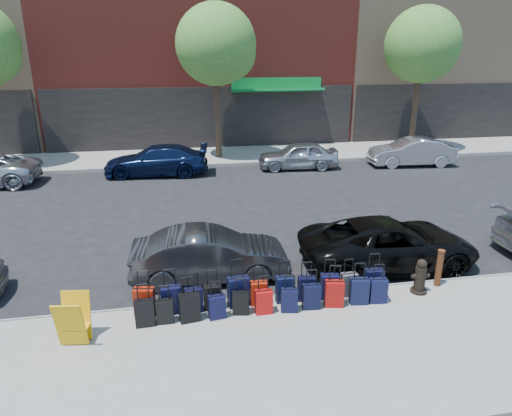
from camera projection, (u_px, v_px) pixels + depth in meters
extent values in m
plane|color=black|center=(234.00, 229.00, 14.32)|extent=(120.00, 120.00, 0.00)
cube|color=gray|center=(280.00, 357.00, 8.25)|extent=(60.00, 4.00, 0.15)
cube|color=gray|center=(208.00, 156.00, 23.58)|extent=(60.00, 4.00, 0.15)
cube|color=gray|center=(260.00, 299.00, 10.13)|extent=(60.00, 0.08, 0.15)
cube|color=gray|center=(212.00, 166.00, 21.70)|extent=(60.00, 0.08, 0.15)
cube|color=black|center=(205.00, 119.00, 24.85)|extent=(16.66, 0.15, 3.40)
cube|color=#0C6F2D|center=(278.00, 90.00, 24.70)|extent=(5.00, 0.91, 0.27)
cube|color=#0C6F2D|center=(277.00, 83.00, 24.86)|extent=(5.00, 0.10, 0.60)
cube|color=black|center=(470.00, 112.00, 27.51)|extent=(14.70, 0.15, 3.40)
cylinder|color=black|center=(218.00, 109.00, 22.38)|extent=(0.30, 0.30, 4.80)
sphere|color=#337426|center=(216.00, 44.00, 21.40)|extent=(3.80, 3.80, 3.80)
sphere|color=#337426|center=(229.00, 53.00, 21.62)|extent=(2.58, 2.58, 2.58)
cylinder|color=black|center=(415.00, 104.00, 24.12)|extent=(0.30, 0.30, 4.80)
sphere|color=#337426|center=(422.00, 45.00, 23.14)|extent=(3.80, 3.80, 3.80)
sphere|color=#337426|center=(432.00, 53.00, 23.36)|extent=(2.58, 2.58, 2.58)
cube|color=maroon|center=(145.00, 302.00, 9.30)|extent=(0.44, 0.29, 0.62)
cylinder|color=black|center=(142.00, 273.00, 9.08)|extent=(0.23, 0.07, 0.03)
cube|color=black|center=(171.00, 300.00, 9.39)|extent=(0.42, 0.26, 0.61)
cylinder|color=black|center=(169.00, 271.00, 9.17)|extent=(0.23, 0.05, 0.03)
cube|color=black|center=(194.00, 300.00, 9.44)|extent=(0.39, 0.25, 0.54)
cylinder|color=black|center=(193.00, 275.00, 9.25)|extent=(0.20, 0.06, 0.03)
cube|color=black|center=(213.00, 297.00, 9.55)|extent=(0.37, 0.21, 0.55)
cylinder|color=black|center=(212.00, 272.00, 9.35)|extent=(0.20, 0.04, 0.03)
cube|color=black|center=(238.00, 292.00, 9.65)|extent=(0.47, 0.31, 0.66)
cylinder|color=black|center=(238.00, 261.00, 9.41)|extent=(0.25, 0.07, 0.03)
cube|color=#A21D0A|center=(259.00, 293.00, 9.73)|extent=(0.36, 0.21, 0.53)
cylinder|color=black|center=(259.00, 269.00, 9.54)|extent=(0.20, 0.04, 0.03)
cube|color=black|center=(285.00, 289.00, 9.82)|extent=(0.39, 0.22, 0.59)
cylinder|color=black|center=(286.00, 262.00, 9.61)|extent=(0.22, 0.03, 0.03)
cube|color=black|center=(306.00, 289.00, 9.88)|extent=(0.40, 0.26, 0.56)
cylinder|color=black|center=(307.00, 264.00, 9.68)|extent=(0.21, 0.06, 0.03)
cube|color=black|center=(329.00, 287.00, 9.94)|extent=(0.41, 0.27, 0.58)
cylinder|color=black|center=(331.00, 261.00, 9.73)|extent=(0.22, 0.07, 0.03)
cube|color=#404046|center=(349.00, 285.00, 10.07)|extent=(0.37, 0.22, 0.54)
cylinder|color=black|center=(350.00, 261.00, 9.88)|extent=(0.20, 0.05, 0.03)
cube|color=black|center=(373.00, 282.00, 10.11)|extent=(0.42, 0.25, 0.61)
cylinder|color=black|center=(376.00, 255.00, 9.89)|extent=(0.23, 0.05, 0.03)
cube|color=black|center=(145.00, 313.00, 8.98)|extent=(0.38, 0.23, 0.55)
cylinder|color=black|center=(142.00, 286.00, 8.78)|extent=(0.21, 0.04, 0.03)
cube|color=black|center=(165.00, 311.00, 9.08)|extent=(0.34, 0.20, 0.50)
cylinder|color=black|center=(163.00, 287.00, 8.90)|extent=(0.19, 0.03, 0.03)
cube|color=black|center=(189.00, 308.00, 9.13)|extent=(0.43, 0.29, 0.59)
cylinder|color=black|center=(188.00, 279.00, 8.91)|extent=(0.23, 0.07, 0.03)
cube|color=black|center=(217.00, 307.00, 9.23)|extent=(0.36, 0.24, 0.50)
cylinder|color=black|center=(216.00, 283.00, 9.05)|extent=(0.19, 0.06, 0.03)
cube|color=black|center=(241.00, 303.00, 9.39)|extent=(0.36, 0.25, 0.49)
cylinder|color=black|center=(240.00, 280.00, 9.21)|extent=(0.19, 0.06, 0.03)
cube|color=#B00C0B|center=(264.00, 302.00, 9.41)|extent=(0.36, 0.21, 0.52)
cylinder|color=black|center=(264.00, 278.00, 9.22)|extent=(0.20, 0.04, 0.03)
cube|color=black|center=(289.00, 300.00, 9.47)|extent=(0.37, 0.26, 0.50)
cylinder|color=black|center=(290.00, 277.00, 9.29)|extent=(0.19, 0.07, 0.03)
cube|color=black|center=(311.00, 297.00, 9.58)|extent=(0.38, 0.24, 0.54)
cylinder|color=black|center=(313.00, 271.00, 9.39)|extent=(0.21, 0.05, 0.03)
cube|color=#940D09|center=(334.00, 294.00, 9.66)|extent=(0.43, 0.30, 0.57)
cylinder|color=black|center=(336.00, 267.00, 9.46)|extent=(0.22, 0.07, 0.03)
cube|color=black|center=(359.00, 291.00, 9.76)|extent=(0.41, 0.27, 0.57)
cylinder|color=black|center=(361.00, 265.00, 9.55)|extent=(0.22, 0.06, 0.03)
cube|color=black|center=(378.00, 291.00, 9.81)|extent=(0.39, 0.25, 0.54)
cylinder|color=black|center=(380.00, 266.00, 9.62)|extent=(0.21, 0.05, 0.03)
cylinder|color=black|center=(418.00, 291.00, 10.29)|extent=(0.36, 0.36, 0.06)
cylinder|color=black|center=(420.00, 278.00, 10.19)|extent=(0.24, 0.24, 0.57)
sphere|color=black|center=(422.00, 264.00, 10.07)|extent=(0.22, 0.22, 0.22)
cylinder|color=black|center=(420.00, 276.00, 10.17)|extent=(0.41, 0.12, 0.10)
cylinder|color=#38190C|center=(439.00, 268.00, 10.45)|extent=(0.14, 0.14, 0.87)
cylinder|color=#38190C|center=(442.00, 251.00, 10.30)|extent=(0.16, 0.16, 0.04)
cube|color=#EBA90D|center=(70.00, 326.00, 8.22)|extent=(0.55, 0.30, 0.94)
cube|color=#EBA90D|center=(76.00, 315.00, 8.55)|extent=(0.55, 0.30, 0.94)
cube|color=#EBA90D|center=(74.00, 327.00, 8.43)|extent=(0.57, 0.41, 0.02)
imported|color=#323234|center=(210.00, 255.00, 11.04)|extent=(3.82, 1.44, 1.25)
imported|color=black|center=(389.00, 243.00, 11.68)|extent=(4.54, 2.12, 1.26)
imported|color=#0B1634|center=(156.00, 160.00, 20.18)|extent=(4.69, 2.24, 1.32)
imported|color=#B6B8BE|center=(298.00, 155.00, 21.25)|extent=(3.80, 1.76, 1.26)
imported|color=silver|center=(411.00, 152.00, 21.83)|extent=(4.13, 1.76, 1.33)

